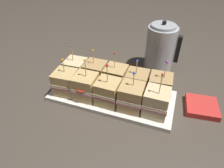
{
  "coord_description": "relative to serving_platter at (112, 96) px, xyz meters",
  "views": [
    {
      "loc": [
        0.21,
        -0.6,
        0.57
      ],
      "look_at": [
        0.0,
        0.0,
        0.07
      ],
      "focal_mm": 32.0,
      "sensor_mm": 36.0,
      "label": 1
    }
  ],
  "objects": [
    {
      "name": "sandwich_back_far_right",
      "position": [
        0.19,
        0.05,
        0.06
      ],
      "size": [
        0.1,
        0.1,
        0.18
      ],
      "color": "tan",
      "rests_on": "serving_platter"
    },
    {
      "name": "sandwich_front_far_left",
      "position": [
        -0.19,
        -0.05,
        0.06
      ],
      "size": [
        0.1,
        0.1,
        0.16
      ],
      "color": "tan",
      "rests_on": "serving_platter"
    },
    {
      "name": "sandwich_back_far_left",
      "position": [
        -0.19,
        0.05,
        0.06
      ],
      "size": [
        0.09,
        0.09,
        0.17
      ],
      "color": "beige",
      "rests_on": "serving_platter"
    },
    {
      "name": "serving_platter",
      "position": [
        0.0,
        0.0,
        0.0
      ],
      "size": [
        0.51,
        0.22,
        0.02
      ],
      "color": "white",
      "rests_on": "ground_plane"
    },
    {
      "name": "sandwich_front_far_right",
      "position": [
        0.19,
        -0.05,
        0.06
      ],
      "size": [
        0.09,
        0.09,
        0.19
      ],
      "color": "beige",
      "rests_on": "serving_platter"
    },
    {
      "name": "sandwich_back_right",
      "position": [
        0.09,
        0.05,
        0.06
      ],
      "size": [
        0.09,
        0.09,
        0.16
      ],
      "color": "tan",
      "rests_on": "serving_platter"
    },
    {
      "name": "sandwich_back_left",
      "position": [
        -0.09,
        0.05,
        0.06
      ],
      "size": [
        0.09,
        0.09,
        0.17
      ],
      "color": "tan",
      "rests_on": "serving_platter"
    },
    {
      "name": "sandwich_front_left",
      "position": [
        -0.09,
        -0.05,
        0.06
      ],
      "size": [
        0.09,
        0.1,
        0.18
      ],
      "color": "tan",
      "rests_on": "serving_platter"
    },
    {
      "name": "sandwich_front_center",
      "position": [
        -0.0,
        -0.05,
        0.06
      ],
      "size": [
        0.09,
        0.09,
        0.18
      ],
      "color": "tan",
      "rests_on": "serving_platter"
    },
    {
      "name": "kettle_steel",
      "position": [
        0.14,
        0.3,
        0.1
      ],
      "size": [
        0.16,
        0.14,
        0.25
      ],
      "color": "#B7BABF",
      "rests_on": "ground_plane"
    },
    {
      "name": "ground_plane",
      "position": [
        0.0,
        0.0,
        -0.01
      ],
      "size": [
        6.0,
        6.0,
        0.0
      ],
      "primitive_type": "plane",
      "color": "#4C4238"
    },
    {
      "name": "sandwich_front_right",
      "position": [
        0.09,
        -0.05,
        0.06
      ],
      "size": [
        0.09,
        0.09,
        0.16
      ],
      "color": "tan",
      "rests_on": "serving_platter"
    },
    {
      "name": "sandwich_back_center",
      "position": [
        0.0,
        0.05,
        0.06
      ],
      "size": [
        0.09,
        0.09,
        0.18
      ],
      "color": "tan",
      "rests_on": "serving_platter"
    },
    {
      "name": "napkin_stack",
      "position": [
        0.36,
        0.06,
        0.0
      ],
      "size": [
        0.13,
        0.13,
        0.02
      ],
      "color": "red",
      "rests_on": "ground_plane"
    }
  ]
}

